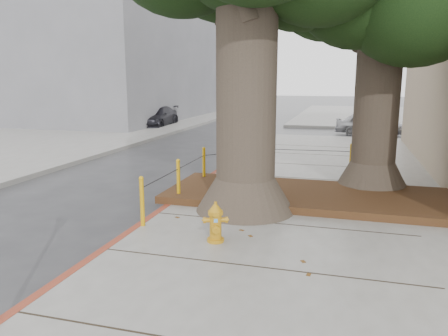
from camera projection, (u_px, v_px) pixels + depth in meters
The scene contains 10 objects.
ground at pixel (223, 272), 6.51m from camera, with size 140.00×140.00×0.00m, color #28282B.
sidewalk_far at pixel (407, 116), 33.16m from camera, with size 16.00×20.00×0.15m, color slate.
curb_red at pixel (166, 209), 9.38m from camera, with size 0.14×26.00×0.16m, color maroon.
planter_bed at pixel (309, 196), 9.89m from camera, with size 6.40×2.60×0.16m, color black.
building_far_grey at pixel (102, 32), 30.05m from camera, with size 12.00×16.00×12.00m, color slate.
building_far_white at pixel (190, 39), 51.96m from camera, with size 12.00×18.00×15.00m, color silver.
bollard_ring at pixel (238, 169), 10.73m from camera, with size 3.79×5.39×0.95m.
fire_hydrant at pixel (216, 222), 7.26m from camera, with size 0.37×0.37×0.69m.
car_silver at pixel (369, 124), 22.26m from camera, with size 1.35×3.36×1.14m, color #ABACB1.
car_dark at pixel (156, 117), 25.96m from camera, with size 1.69×4.17×1.21m, color black.
Camera 1 is at (1.67, -5.83, 2.83)m, focal length 35.00 mm.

